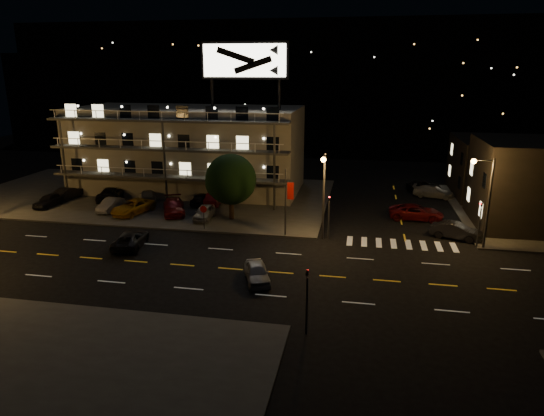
% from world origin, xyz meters
% --- Properties ---
extents(ground, '(140.00, 140.00, 0.00)m').
position_xyz_m(ground, '(0.00, 0.00, 0.00)').
color(ground, black).
rests_on(ground, ground).
extents(curb_nw, '(44.00, 24.00, 0.15)m').
position_xyz_m(curb_nw, '(-14.00, 20.00, 0.07)').
color(curb_nw, '#3A3937').
rests_on(curb_nw, ground).
extents(curb_ne, '(16.00, 24.00, 0.15)m').
position_xyz_m(curb_ne, '(30.00, 20.00, 0.07)').
color(curb_ne, '#3A3937').
rests_on(curb_ne, ground).
extents(motel, '(28.00, 13.80, 18.10)m').
position_xyz_m(motel, '(-9.94, 23.88, 5.34)').
color(motel, gray).
rests_on(motel, ground).
extents(side_bldg_back, '(14.06, 12.00, 7.00)m').
position_xyz_m(side_bldg_back, '(29.99, 28.00, 3.50)').
color(side_bldg_back, black).
rests_on(side_bldg_back, ground).
extents(hill_backdrop, '(120.00, 25.00, 24.00)m').
position_xyz_m(hill_backdrop, '(-5.94, 68.78, 11.55)').
color(hill_backdrop, black).
rests_on(hill_backdrop, ground).
extents(streetlight_nc, '(0.44, 1.92, 8.00)m').
position_xyz_m(streetlight_nc, '(8.50, 7.94, 4.96)').
color(streetlight_nc, '#2D2D30').
rests_on(streetlight_nc, ground).
extents(streetlight_ne, '(1.92, 0.44, 8.00)m').
position_xyz_m(streetlight_ne, '(22.14, 8.30, 4.96)').
color(streetlight_ne, '#2D2D30').
rests_on(streetlight_ne, ground).
extents(signal_nw, '(0.20, 0.27, 4.60)m').
position_xyz_m(signal_nw, '(9.00, 8.50, 2.57)').
color(signal_nw, '#2D2D30').
rests_on(signal_nw, ground).
extents(signal_sw, '(0.20, 0.27, 4.60)m').
position_xyz_m(signal_sw, '(9.00, -8.50, 2.57)').
color(signal_sw, '#2D2D30').
rests_on(signal_sw, ground).
extents(signal_ne, '(0.27, 0.20, 4.60)m').
position_xyz_m(signal_ne, '(22.00, 8.50, 2.57)').
color(signal_ne, '#2D2D30').
rests_on(signal_ne, ground).
extents(banner_north, '(0.83, 0.16, 6.40)m').
position_xyz_m(banner_north, '(5.09, 8.40, 3.43)').
color(banner_north, '#2D2D30').
rests_on(banner_north, ground).
extents(stop_sign, '(0.91, 0.11, 2.61)m').
position_xyz_m(stop_sign, '(-3.00, 8.57, 1.71)').
color(stop_sign, '#2D2D30').
rests_on(stop_sign, ground).
extents(tree, '(5.38, 5.18, 6.78)m').
position_xyz_m(tree, '(-1.30, 12.29, 4.18)').
color(tree, black).
rests_on(tree, curb_nw).
extents(lot_car_0, '(1.86, 4.18, 1.40)m').
position_xyz_m(lot_car_0, '(-22.75, 12.97, 0.85)').
color(lot_car_0, black).
rests_on(lot_car_0, curb_nw).
extents(lot_car_1, '(1.50, 4.11, 1.35)m').
position_xyz_m(lot_car_1, '(-15.03, 12.66, 0.82)').
color(lot_car_1, gray).
rests_on(lot_car_1, curb_nw).
extents(lot_car_2, '(3.77, 5.68, 1.45)m').
position_xyz_m(lot_car_2, '(-12.15, 12.15, 0.87)').
color(lot_car_2, '#C38412').
rests_on(lot_car_2, curb_nw).
extents(lot_car_3, '(4.11, 5.73, 1.54)m').
position_xyz_m(lot_car_3, '(-7.82, 12.93, 0.92)').
color(lot_car_3, '#590C0F').
rests_on(lot_car_3, curb_nw).
extents(lot_car_4, '(1.90, 4.21, 1.40)m').
position_xyz_m(lot_car_4, '(-4.02, 11.71, 0.85)').
color(lot_car_4, gray).
rests_on(lot_car_4, curb_nw).
extents(lot_car_5, '(1.97, 4.43, 1.41)m').
position_xyz_m(lot_car_5, '(-22.49, 16.41, 0.86)').
color(lot_car_5, black).
rests_on(lot_car_5, curb_nw).
extents(lot_car_6, '(3.86, 5.99, 1.54)m').
position_xyz_m(lot_car_6, '(-17.20, 16.92, 0.92)').
color(lot_car_6, black).
rests_on(lot_car_6, curb_nw).
extents(lot_car_7, '(3.59, 5.09, 1.37)m').
position_xyz_m(lot_car_7, '(-12.59, 16.82, 0.83)').
color(lot_car_7, gray).
rests_on(lot_car_7, curb_nw).
extents(lot_car_8, '(2.16, 4.27, 1.39)m').
position_xyz_m(lot_car_8, '(-5.92, 16.95, 0.85)').
color(lot_car_8, black).
rests_on(lot_car_8, curb_nw).
extents(lot_car_9, '(1.77, 4.41, 1.43)m').
position_xyz_m(lot_car_9, '(-4.61, 17.13, 0.86)').
color(lot_car_9, '#590C0F').
rests_on(lot_car_9, curb_nw).
extents(side_car_0, '(4.86, 3.09, 1.51)m').
position_xyz_m(side_car_0, '(20.59, 10.61, 0.76)').
color(side_car_0, black).
rests_on(side_car_0, ground).
extents(side_car_1, '(5.56, 2.60, 1.54)m').
position_xyz_m(side_car_1, '(17.53, 16.12, 0.77)').
color(side_car_1, '#590C0F').
rests_on(side_car_1, ground).
extents(side_car_2, '(5.19, 3.04, 1.41)m').
position_xyz_m(side_car_2, '(20.46, 25.76, 0.71)').
color(side_car_2, gray).
rests_on(side_car_2, ground).
extents(side_car_3, '(4.47, 2.77, 1.42)m').
position_xyz_m(side_car_3, '(19.51, 28.84, 0.71)').
color(side_car_3, black).
rests_on(side_car_3, ground).
extents(road_car_east, '(2.91, 4.38, 1.39)m').
position_xyz_m(road_car_east, '(4.53, -1.80, 0.69)').
color(road_car_east, gray).
rests_on(road_car_east, ground).
extents(road_car_west, '(3.00, 5.23, 1.37)m').
position_xyz_m(road_car_west, '(-7.93, 3.07, 0.69)').
color(road_car_west, black).
rests_on(road_car_west, ground).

